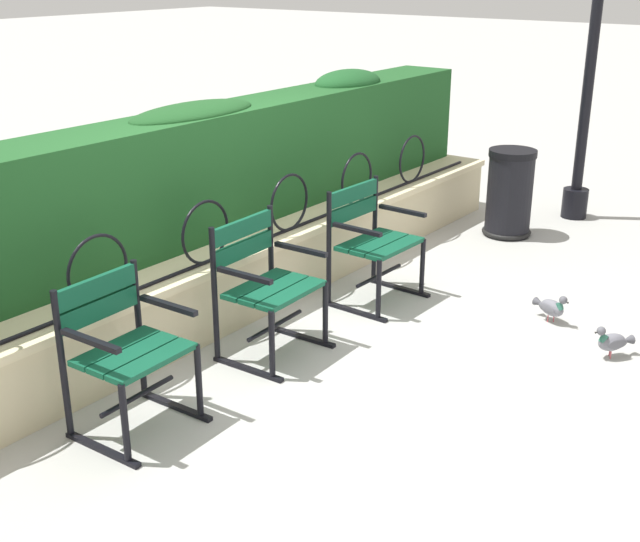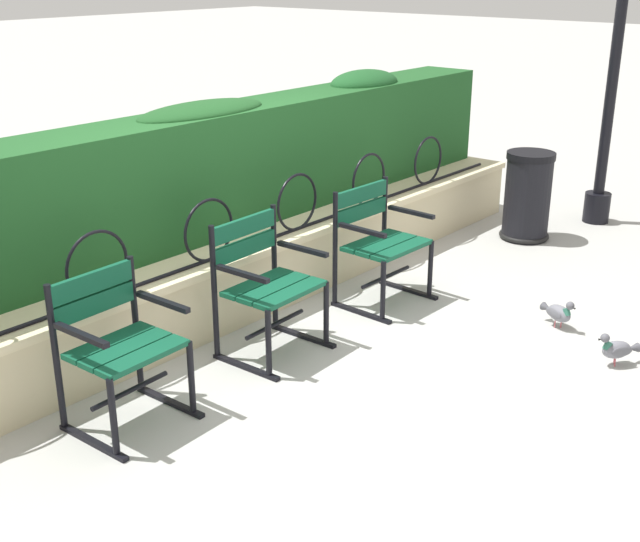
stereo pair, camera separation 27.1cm
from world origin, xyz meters
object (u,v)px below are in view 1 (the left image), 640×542
at_px(pigeon_near_chairs, 612,341).
at_px(trash_bin, 509,195).
at_px(lamppost, 594,38).
at_px(park_chair_left, 124,348).
at_px(pigeon_far_side, 551,307).
at_px(park_chair_centre, 264,283).
at_px(park_chair_right, 371,239).

height_order(pigeon_near_chairs, trash_bin, trash_bin).
bearing_deg(lamppost, park_chair_left, 174.29).
bearing_deg(pigeon_far_side, trash_bin, 33.57).
distance_m(park_chair_left, pigeon_near_chairs, 2.97).
bearing_deg(pigeon_near_chairs, pigeon_far_side, 60.41).
relative_size(park_chair_left, lamppost, 0.26).
distance_m(pigeon_far_side, trash_bin, 1.94).
bearing_deg(lamppost, trash_bin, 162.07).
bearing_deg(park_chair_centre, pigeon_near_chairs, -55.68).
distance_m(park_chair_centre, lamppost, 4.22).
bearing_deg(park_chair_centre, park_chair_right, -2.66).
relative_size(pigeon_near_chairs, lamppost, 0.08).
relative_size(park_chair_right, pigeon_near_chairs, 3.26).
bearing_deg(pigeon_near_chairs, lamppost, 24.77).
xyz_separation_m(park_chair_right, pigeon_far_side, (0.40, -1.23, -0.35)).
bearing_deg(pigeon_near_chairs, park_chair_right, 93.45).
bearing_deg(pigeon_far_side, park_chair_centre, 139.84).
bearing_deg(trash_bin, park_chair_centre, 176.06).
height_order(park_chair_right, lamppost, lamppost).
bearing_deg(park_chair_left, pigeon_near_chairs, -37.61).
height_order(park_chair_right, trash_bin, park_chair_right).
distance_m(park_chair_right, pigeon_near_chairs, 1.78).
bearing_deg(trash_bin, lamppost, -17.93).
bearing_deg(park_chair_left, park_chair_right, -1.54).
bearing_deg(trash_bin, park_chair_right, 175.35).
xyz_separation_m(park_chair_centre, lamppost, (4.01, -0.50, 1.21)).
bearing_deg(pigeon_far_side, pigeon_near_chairs, -119.59).
xyz_separation_m(park_chair_left, park_chair_centre, (1.11, -0.01, 0.01)).
bearing_deg(lamppost, pigeon_near_chairs, -155.23).
bearing_deg(trash_bin, park_chair_left, 176.99).
height_order(park_chair_left, lamppost, lamppost).
relative_size(park_chair_left, trash_bin, 1.06).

